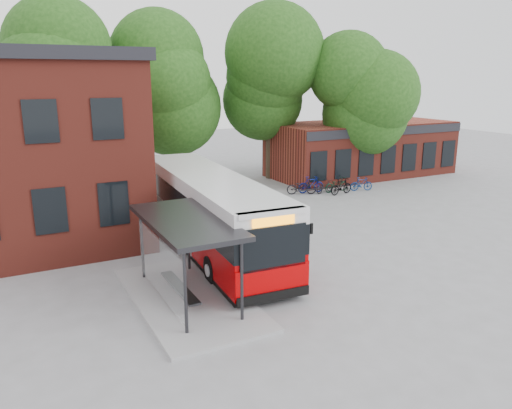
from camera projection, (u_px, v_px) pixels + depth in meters
name	position (u px, v px, depth m)	size (l,w,h in m)	color
ground	(286.00, 267.00, 19.94)	(100.00, 100.00, 0.00)	slate
shop_row	(361.00, 149.00, 38.16)	(14.00, 6.20, 4.00)	maroon
bus_shelter	(187.00, 260.00, 16.71)	(3.60, 7.00, 2.90)	#2A2A2D
bike_rail	(330.00, 190.00, 32.62)	(5.20, 0.10, 0.38)	#2A2A2D
tree_0	(63.00, 109.00, 29.63)	(7.92, 7.92, 11.00)	#1A4011
tree_1	(171.00, 109.00, 33.68)	(7.92, 7.92, 10.40)	#1A4011
tree_2	(269.00, 103.00, 35.87)	(7.92, 7.92, 11.00)	#1A4011
tree_3	(359.00, 117.00, 34.88)	(7.04, 7.04, 9.28)	#1A4011
city_bus	(209.00, 212.00, 21.74)	(2.77, 12.98, 3.30)	#B00002
bicycle_0	(302.00, 187.00, 32.03)	(0.67, 1.92, 1.01)	black
bicycle_1	(311.00, 185.00, 32.42)	(0.52, 1.83, 1.10)	#08135F
bicycle_2	(325.00, 186.00, 32.47)	(0.55, 1.58, 0.83)	black
bicycle_4	(336.00, 184.00, 32.76)	(0.64, 1.84, 0.97)	black
bicycle_5	(341.00, 186.00, 31.98)	(0.50, 1.77, 1.06)	black
bicycle_7	(361.00, 184.00, 33.02)	(0.43, 1.54, 0.92)	navy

